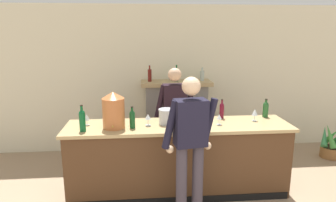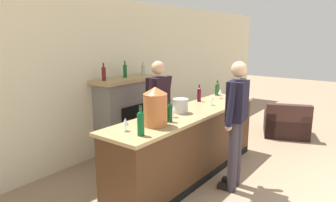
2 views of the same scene
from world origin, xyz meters
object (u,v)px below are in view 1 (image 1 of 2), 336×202
object	(u,v)px
wine_bottle_cabernet_heavy	(132,118)
wine_glass_mid_counter	(219,117)
fireplace_stone	(176,117)
wine_glass_by_dispenser	(148,117)
ice_bucket_steel	(167,116)
wine_bottle_merlot_tall	(266,109)
wine_bottle_port_short	(222,110)
person_bartender	(175,117)
wine_glass_near_bucket	(87,118)
wine_glass_front_left	(255,113)
potted_plant_corner	(331,144)
wine_bottle_burgundy_dark	(82,120)
copper_dispenser	(113,110)
person_customer	(190,145)

from	to	relation	value
wine_bottle_cabernet_heavy	wine_glass_mid_counter	world-z (taller)	wine_bottle_cabernet_heavy
fireplace_stone	wine_glass_mid_counter	distance (m)	1.65
fireplace_stone	wine_bottle_cabernet_heavy	distance (m)	1.80
wine_glass_by_dispenser	wine_glass_mid_counter	xyz separation A→B (m)	(0.97, -0.05, -0.01)
ice_bucket_steel	wine_bottle_merlot_tall	size ratio (longest dim) A/B	0.82
wine_bottle_port_short	person_bartender	bearing A→B (deg)	151.83
wine_glass_near_bucket	wine_glass_mid_counter	xyz separation A→B (m)	(1.80, -0.14, -0.00)
wine_bottle_port_short	wine_bottle_cabernet_heavy	bearing A→B (deg)	-165.00
wine_bottle_merlot_tall	wine_glass_front_left	xyz separation A→B (m)	(-0.24, -0.19, -0.00)
person_bartender	wine_bottle_port_short	size ratio (longest dim) A/B	6.00
potted_plant_corner	wine_bottle_burgundy_dark	distance (m)	4.44
copper_dispenser	wine_glass_mid_counter	size ratio (longest dim) A/B	3.24
fireplace_stone	potted_plant_corner	bearing A→B (deg)	-10.54
copper_dispenser	wine_glass_near_bucket	xyz separation A→B (m)	(-0.38, 0.14, -0.14)
wine_bottle_merlot_tall	fireplace_stone	bearing A→B (deg)	134.82
ice_bucket_steel	wine_glass_by_dispenser	world-z (taller)	ice_bucket_steel
person_customer	copper_dispenser	size ratio (longest dim) A/B	3.65
person_customer	wine_glass_near_bucket	bearing A→B (deg)	148.40
ice_bucket_steel	wine_bottle_burgundy_dark	world-z (taller)	wine_bottle_burgundy_dark
wine_glass_by_dispenser	fireplace_stone	bearing A→B (deg)	69.61
wine_bottle_port_short	wine_bottle_cabernet_heavy	xyz separation A→B (m)	(-1.30, -0.35, 0.00)
wine_glass_by_dispenser	wine_glass_mid_counter	world-z (taller)	wine_glass_by_dispenser
person_customer	wine_glass_front_left	world-z (taller)	person_customer
ice_bucket_steel	wine_glass_near_bucket	distance (m)	1.09
fireplace_stone	person_bartender	xyz separation A→B (m)	(-0.12, -0.88, 0.25)
wine_bottle_cabernet_heavy	wine_bottle_burgundy_dark	bearing A→B (deg)	-173.31
wine_bottle_cabernet_heavy	wine_glass_by_dispenser	size ratio (longest dim) A/B	1.80
wine_bottle_port_short	wine_bottle_burgundy_dark	distance (m)	1.97
wine_bottle_port_short	wine_glass_near_bucket	xyz separation A→B (m)	(-1.92, -0.17, -0.02)
person_customer	ice_bucket_steel	distance (m)	0.81
person_customer	wine_bottle_merlot_tall	bearing A→B (deg)	37.08
potted_plant_corner	wine_glass_by_dispenser	world-z (taller)	wine_glass_by_dispenser
person_customer	wine_bottle_merlot_tall	size ratio (longest dim) A/B	6.44
wine_bottle_cabernet_heavy	wine_bottle_burgundy_dark	size ratio (longest dim) A/B	0.85
potted_plant_corner	wine_bottle_port_short	world-z (taller)	wine_bottle_port_short
wine_bottle_merlot_tall	wine_glass_by_dispenser	distance (m)	1.78
wine_glass_near_bucket	wine_glass_by_dispenser	world-z (taller)	wine_glass_by_dispenser
wine_bottle_port_short	wine_glass_near_bucket	size ratio (longest dim) A/B	1.81
wine_bottle_merlot_tall	wine_bottle_cabernet_heavy	world-z (taller)	wine_bottle_cabernet_heavy
copper_dispenser	fireplace_stone	bearing A→B (deg)	56.87
wine_glass_by_dispenser	person_bartender	bearing A→B (deg)	54.93
copper_dispenser	person_bartender	bearing A→B (deg)	36.97
person_customer	wine_bottle_port_short	xyz separation A→B (m)	(0.62, 0.97, 0.15)
wine_glass_near_bucket	wine_glass_mid_counter	size ratio (longest dim) A/B	1.06
copper_dispenser	ice_bucket_steel	xyz separation A→B (m)	(0.71, 0.12, -0.14)
potted_plant_corner	person_bartender	distance (m)	3.03
wine_bottle_merlot_tall	person_bartender	bearing A→B (deg)	165.71
wine_bottle_port_short	wine_bottle_merlot_tall	size ratio (longest dim) A/B	1.04
wine_bottle_port_short	wine_glass_front_left	size ratio (longest dim) A/B	1.64
fireplace_stone	wine_glass_mid_counter	size ratio (longest dim) A/B	11.15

